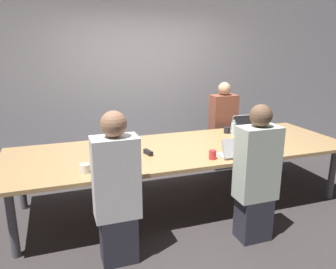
{
  "coord_description": "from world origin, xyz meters",
  "views": [
    {
      "loc": [
        -1.39,
        -3.5,
        1.93
      ],
      "look_at": [
        -0.15,
        0.1,
        0.88
      ],
      "focal_mm": 35.0,
      "sensor_mm": 36.0,
      "label": 1
    }
  ],
  "objects_px": {
    "stapler": "(148,152)",
    "laptop_far_right": "(244,126)",
    "cup_near_left": "(85,168)",
    "person_near_midright": "(256,176)",
    "person_near_left": "(117,192)",
    "cup_far_right": "(227,130)",
    "person_far_right": "(223,128)",
    "laptop_near_left": "(113,164)",
    "cup_near_midright": "(213,155)",
    "bottle_far_right": "(234,129)",
    "laptop_near_midright": "(234,151)"
  },
  "relations": [
    {
      "from": "stapler",
      "to": "person_near_midright",
      "type": "bearing_deg",
      "value": -58.05
    },
    {
      "from": "cup_far_right",
      "to": "laptop_near_midright",
      "type": "distance_m",
      "value": 1.01
    },
    {
      "from": "laptop_near_left",
      "to": "person_near_midright",
      "type": "relative_size",
      "value": 0.22
    },
    {
      "from": "person_near_midright",
      "to": "cup_near_left",
      "type": "bearing_deg",
      "value": -17.83
    },
    {
      "from": "person_near_left",
      "to": "cup_far_right",
      "type": "relative_size",
      "value": 15.84
    },
    {
      "from": "laptop_near_midright",
      "to": "stapler",
      "type": "distance_m",
      "value": 0.95
    },
    {
      "from": "laptop_far_right",
      "to": "cup_far_right",
      "type": "relative_size",
      "value": 4.06
    },
    {
      "from": "laptop_near_left",
      "to": "laptop_near_midright",
      "type": "height_order",
      "value": "laptop_near_left"
    },
    {
      "from": "laptop_far_right",
      "to": "person_near_midright",
      "type": "xyz_separation_m",
      "value": [
        -0.73,
        -1.41,
        -0.12
      ]
    },
    {
      "from": "bottle_far_right",
      "to": "cup_near_left",
      "type": "bearing_deg",
      "value": -160.48
    },
    {
      "from": "person_near_left",
      "to": "cup_far_right",
      "type": "xyz_separation_m",
      "value": [
        1.79,
        1.28,
        0.09
      ]
    },
    {
      "from": "cup_near_left",
      "to": "laptop_far_right",
      "type": "bearing_deg",
      "value": 21.12
    },
    {
      "from": "cup_near_left",
      "to": "laptop_near_midright",
      "type": "height_order",
      "value": "laptop_near_midright"
    },
    {
      "from": "stapler",
      "to": "laptop_far_right",
      "type": "bearing_deg",
      "value": 5.59
    },
    {
      "from": "person_near_left",
      "to": "person_near_midright",
      "type": "xyz_separation_m",
      "value": [
        1.37,
        -0.09,
        -0.01
      ]
    },
    {
      "from": "person_near_left",
      "to": "person_near_midright",
      "type": "height_order",
      "value": "person_near_left"
    },
    {
      "from": "bottle_far_right",
      "to": "stapler",
      "type": "xyz_separation_m",
      "value": [
        -1.32,
        -0.4,
        -0.07
      ]
    },
    {
      "from": "person_near_left",
      "to": "cup_near_midright",
      "type": "bearing_deg",
      "value": -161.55
    },
    {
      "from": "laptop_near_left",
      "to": "laptop_far_right",
      "type": "relative_size",
      "value": 0.86
    },
    {
      "from": "person_near_midright",
      "to": "laptop_near_midright",
      "type": "bearing_deg",
      "value": -90.56
    },
    {
      "from": "person_near_midright",
      "to": "stapler",
      "type": "height_order",
      "value": "person_near_midright"
    },
    {
      "from": "cup_far_right",
      "to": "laptop_far_right",
      "type": "bearing_deg",
      "value": 6.64
    },
    {
      "from": "cup_near_left",
      "to": "bottle_far_right",
      "type": "relative_size",
      "value": 0.44
    },
    {
      "from": "laptop_far_right",
      "to": "person_far_right",
      "type": "distance_m",
      "value": 0.52
    },
    {
      "from": "laptop_near_left",
      "to": "cup_near_midright",
      "type": "relative_size",
      "value": 3.12
    },
    {
      "from": "laptop_near_left",
      "to": "laptop_near_midright",
      "type": "relative_size",
      "value": 1.0
    },
    {
      "from": "laptop_far_right",
      "to": "cup_far_right",
      "type": "distance_m",
      "value": 0.3
    },
    {
      "from": "bottle_far_right",
      "to": "laptop_near_midright",
      "type": "height_order",
      "value": "same"
    },
    {
      "from": "laptop_near_left",
      "to": "bottle_far_right",
      "type": "distance_m",
      "value": 1.94
    },
    {
      "from": "laptop_far_right",
      "to": "cup_near_midright",
      "type": "distance_m",
      "value": 1.36
    },
    {
      "from": "laptop_near_midright",
      "to": "cup_near_midright",
      "type": "distance_m",
      "value": 0.26
    },
    {
      "from": "person_near_midright",
      "to": "cup_near_midright",
      "type": "bearing_deg",
      "value": -61.51
    },
    {
      "from": "stapler",
      "to": "laptop_near_left",
      "type": "bearing_deg",
      "value": -154.49
    },
    {
      "from": "laptop_far_right",
      "to": "cup_near_midright",
      "type": "relative_size",
      "value": 3.62
    },
    {
      "from": "person_far_right",
      "to": "laptop_near_midright",
      "type": "relative_size",
      "value": 4.43
    },
    {
      "from": "laptop_far_right",
      "to": "laptop_near_midright",
      "type": "xyz_separation_m",
      "value": [
        -0.72,
        -0.96,
        -0.0
      ]
    },
    {
      "from": "stapler",
      "to": "person_far_right",
      "type": "bearing_deg",
      "value": 21.01
    },
    {
      "from": "laptop_near_midright",
      "to": "person_near_left",
      "type": "bearing_deg",
      "value": 14.73
    },
    {
      "from": "bottle_far_right",
      "to": "laptop_near_midright",
      "type": "bearing_deg",
      "value": -119.69
    },
    {
      "from": "laptop_far_right",
      "to": "cup_near_midright",
      "type": "height_order",
      "value": "laptop_far_right"
    },
    {
      "from": "cup_near_left",
      "to": "laptop_near_left",
      "type": "bearing_deg",
      "value": -11.36
    },
    {
      "from": "bottle_far_right",
      "to": "stapler",
      "type": "height_order",
      "value": "bottle_far_right"
    },
    {
      "from": "laptop_far_right",
      "to": "cup_near_midright",
      "type": "bearing_deg",
      "value": -135.96
    },
    {
      "from": "bottle_far_right",
      "to": "person_near_left",
      "type": "bearing_deg",
      "value": -147.78
    },
    {
      "from": "laptop_far_right",
      "to": "bottle_far_right",
      "type": "bearing_deg",
      "value": -148.05
    },
    {
      "from": "bottle_far_right",
      "to": "person_near_midright",
      "type": "bearing_deg",
      "value": -110.1
    },
    {
      "from": "cup_near_left",
      "to": "bottle_far_right",
      "type": "height_order",
      "value": "bottle_far_right"
    },
    {
      "from": "laptop_near_left",
      "to": "cup_near_left",
      "type": "bearing_deg",
      "value": -11.36
    },
    {
      "from": "person_near_left",
      "to": "cup_far_right",
      "type": "height_order",
      "value": "person_near_left"
    },
    {
      "from": "laptop_near_left",
      "to": "person_near_left",
      "type": "distance_m",
      "value": 0.39
    }
  ]
}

